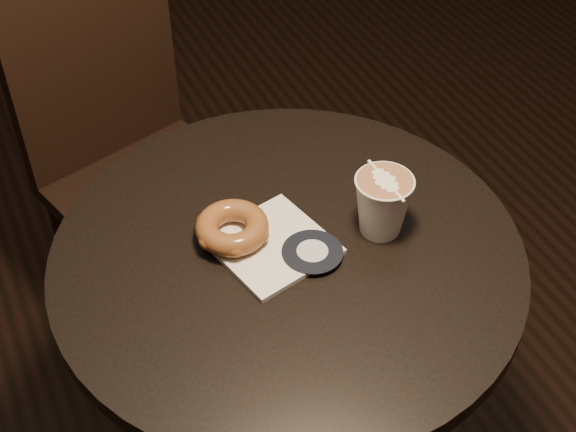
{
  "coord_description": "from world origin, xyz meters",
  "views": [
    {
      "loc": [
        -0.35,
        -0.74,
        1.6
      ],
      "look_at": [
        0.01,
        0.03,
        0.79
      ],
      "focal_mm": 50.0,
      "sensor_mm": 36.0,
      "label": 1
    }
  ],
  "objects_px": {
    "chair": "(124,135)",
    "pastry_bag": "(272,245)",
    "latte_cup": "(382,205)",
    "cafe_table": "(288,333)",
    "doughnut": "(232,228)"
  },
  "relations": [
    {
      "from": "pastry_bag",
      "to": "latte_cup",
      "type": "height_order",
      "value": "latte_cup"
    },
    {
      "from": "cafe_table",
      "to": "pastry_bag",
      "type": "height_order",
      "value": "pastry_bag"
    },
    {
      "from": "chair",
      "to": "latte_cup",
      "type": "xyz_separation_m",
      "value": [
        0.23,
        -0.67,
        0.26
      ]
    },
    {
      "from": "pastry_bag",
      "to": "doughnut",
      "type": "bearing_deg",
      "value": 127.03
    },
    {
      "from": "doughnut",
      "to": "latte_cup",
      "type": "xyz_separation_m",
      "value": [
        0.21,
        -0.07,
        0.02
      ]
    },
    {
      "from": "chair",
      "to": "pastry_bag",
      "type": "height_order",
      "value": "chair"
    },
    {
      "from": "cafe_table",
      "to": "doughnut",
      "type": "xyz_separation_m",
      "value": [
        -0.07,
        0.05,
        0.23
      ]
    },
    {
      "from": "doughnut",
      "to": "chair",
      "type": "bearing_deg",
      "value": 91.68
    },
    {
      "from": "pastry_bag",
      "to": "latte_cup",
      "type": "relative_size",
      "value": 1.59
    },
    {
      "from": "cafe_table",
      "to": "doughnut",
      "type": "distance_m",
      "value": 0.24
    },
    {
      "from": "latte_cup",
      "to": "chair",
      "type": "bearing_deg",
      "value": 108.8
    },
    {
      "from": "chair",
      "to": "doughnut",
      "type": "distance_m",
      "value": 0.64
    },
    {
      "from": "chair",
      "to": "pastry_bag",
      "type": "distance_m",
      "value": 0.67
    },
    {
      "from": "chair",
      "to": "latte_cup",
      "type": "bearing_deg",
      "value": -87.53
    },
    {
      "from": "doughnut",
      "to": "cafe_table",
      "type": "bearing_deg",
      "value": -38.54
    }
  ]
}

